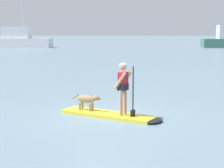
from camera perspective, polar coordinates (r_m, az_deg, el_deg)
ground_plane at (r=11.86m, az=-0.72°, el=-5.00°), size 400.00×400.00×0.00m
paddleboard at (r=11.73m, az=0.24°, el=-4.89°), size 3.50×1.98×0.10m
person_paddler at (r=11.38m, az=1.79°, el=-0.19°), size 0.68×0.59×1.64m
dog at (r=12.17m, az=-3.85°, el=-2.43°), size 1.08×0.49×0.55m
moored_boat_port at (r=62.65m, az=-14.13°, el=6.72°), size 10.15×3.24×9.97m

